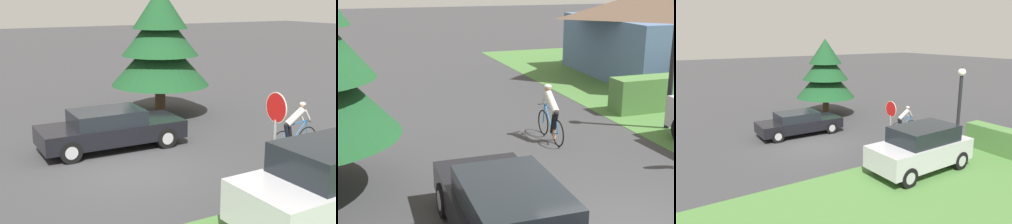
{
  "view_description": "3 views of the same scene",
  "coord_description": "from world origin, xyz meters",
  "views": [
    {
      "loc": [
        11.73,
        -5.08,
        4.8
      ],
      "look_at": [
        -1.17,
        1.96,
        1.24
      ],
      "focal_mm": 50.0,
      "sensor_mm": 36.0,
      "label": 1
    },
    {
      "loc": [
        -4.45,
        -6.3,
        4.54
      ],
      "look_at": [
        -0.79,
        4.29,
        1.31
      ],
      "focal_mm": 50.0,
      "sensor_mm": 36.0,
      "label": 2
    },
    {
      "loc": [
        14.47,
        -7.07,
        5.5
      ],
      "look_at": [
        -0.6,
        2.39,
        1.35
      ],
      "focal_mm": 35.0,
      "sensor_mm": 36.0,
      "label": 3
    }
  ],
  "objects": [
    {
      "name": "sedan_left_lane",
      "position": [
        -2.09,
        0.31,
        0.67
      ],
      "size": [
        1.9,
        4.77,
        1.32
      ],
      "rotation": [
        0.0,
        0.0,
        1.55
      ],
      "color": "black",
      "rests_on": "ground"
    },
    {
      "name": "cyclist",
      "position": [
        0.98,
        5.44,
        0.76
      ],
      "size": [
        0.44,
        1.84,
        1.61
      ],
      "rotation": [
        0.0,
        0.0,
        1.55
      ],
      "color": "black",
      "rests_on": "ground"
    }
  ]
}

